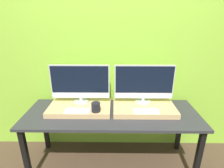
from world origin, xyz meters
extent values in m
cube|color=#8CC638|center=(0.00, 0.73, 1.30)|extent=(8.00, 0.04, 2.60)
cube|color=#2D2D33|center=(0.00, 0.33, 0.69)|extent=(1.90, 0.66, 0.03)
cube|color=black|center=(-0.89, 0.06, 0.34)|extent=(0.05, 0.05, 0.68)
cube|color=black|center=(0.89, 0.06, 0.34)|extent=(0.05, 0.05, 0.68)
cube|color=black|center=(-0.89, 0.60, 0.34)|extent=(0.05, 0.05, 0.68)
cube|color=black|center=(0.89, 0.60, 0.34)|extent=(0.05, 0.05, 0.68)
cube|color=tan|center=(-0.36, 0.39, 0.74)|extent=(0.69, 0.39, 0.06)
cylinder|color=#B2B2B7|center=(-0.36, 0.49, 0.77)|extent=(0.17, 0.17, 0.01)
cylinder|color=#B2B2B7|center=(-0.36, 0.49, 0.80)|extent=(0.04, 0.04, 0.04)
cube|color=#B2B2B7|center=(-0.36, 0.49, 1.01)|extent=(0.67, 0.02, 0.39)
cube|color=black|center=(-0.36, 0.47, 1.04)|extent=(0.64, 0.00, 0.31)
cube|color=silver|center=(-0.36, 0.47, 0.85)|extent=(0.66, 0.00, 0.06)
cube|color=silver|center=(-0.36, 0.26, 0.77)|extent=(0.27, 0.11, 0.01)
cube|color=silver|center=(-0.36, 0.26, 0.78)|extent=(0.26, 0.10, 0.00)
cylinder|color=black|center=(-0.17, 0.26, 0.81)|extent=(0.09, 0.09, 0.10)
cube|color=tan|center=(0.36, 0.39, 0.74)|extent=(0.69, 0.39, 0.06)
cylinder|color=#B2B2B7|center=(0.36, 0.49, 0.77)|extent=(0.17, 0.17, 0.01)
cylinder|color=#B2B2B7|center=(0.36, 0.49, 0.80)|extent=(0.04, 0.04, 0.04)
cube|color=#B2B2B7|center=(0.36, 0.49, 1.01)|extent=(0.67, 0.02, 0.39)
cube|color=black|center=(0.36, 0.47, 1.04)|extent=(0.64, 0.00, 0.31)
cube|color=silver|center=(0.36, 0.47, 0.85)|extent=(0.66, 0.00, 0.06)
cube|color=silver|center=(0.36, 0.26, 0.77)|extent=(0.27, 0.11, 0.01)
cube|color=silver|center=(0.36, 0.26, 0.78)|extent=(0.26, 0.10, 0.00)
camera|label=1|loc=(0.02, -1.37, 1.67)|focal=28.00mm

